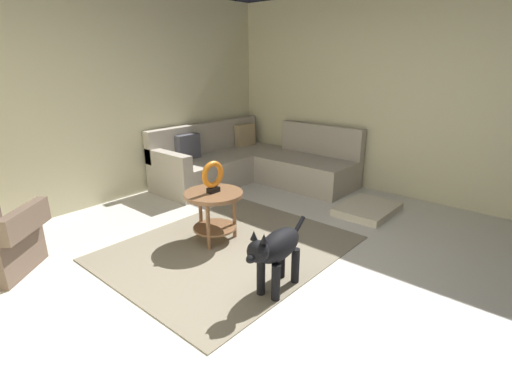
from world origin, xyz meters
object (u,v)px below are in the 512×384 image
at_px(sectional_couch, 252,164).
at_px(torus_sculpture, 213,176).
at_px(side_table, 214,204).
at_px(dog_bed_mat, 367,209).
at_px(dog, 276,250).

distance_m(sectional_couch, torus_sculpture, 2.14).
bearing_deg(sectional_couch, torus_sculpture, -149.04).
bearing_deg(sectional_couch, side_table, -149.04).
xyz_separation_m(sectional_couch, dog_bed_mat, (-0.01, -1.94, -0.24)).
xyz_separation_m(side_table, dog, (-0.32, -1.06, -0.04)).
height_order(sectional_couch, side_table, sectional_couch).
relative_size(side_table, torus_sculpture, 1.84).
bearing_deg(dog_bed_mat, dog, -174.57).
height_order(torus_sculpture, dog_bed_mat, torus_sculpture).
bearing_deg(dog_bed_mat, sectional_couch, 89.84).
relative_size(sectional_couch, dog, 2.65).
distance_m(side_table, dog_bed_mat, 2.03).
relative_size(dog_bed_mat, dog, 0.94).
bearing_deg(sectional_couch, dog_bed_mat, -90.16).
xyz_separation_m(sectional_couch, side_table, (-1.80, -1.08, 0.13)).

